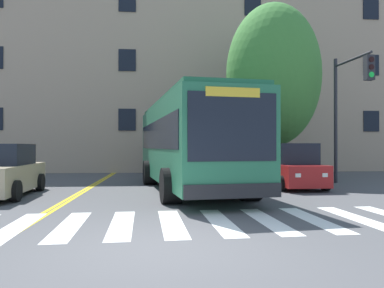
{
  "coord_description": "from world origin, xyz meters",
  "views": [
    {
      "loc": [
        -0.04,
        -6.19,
        1.69
      ],
      "look_at": [
        1.15,
        7.28,
        1.78
      ],
      "focal_mm": 35.0,
      "sensor_mm": 36.0,
      "label": 1
    }
  ],
  "objects_px": {
    "city_bus": "(189,142)",
    "car_black_behind_bus": "(169,160)",
    "car_red_far_lane": "(292,168)",
    "traffic_light_near_corner": "(348,97)",
    "street_tree_curbside_large": "(273,75)",
    "car_tan_near_lane": "(1,172)"
  },
  "relations": [
    {
      "from": "car_tan_near_lane",
      "to": "traffic_light_near_corner",
      "type": "height_order",
      "value": "traffic_light_near_corner"
    },
    {
      "from": "car_tan_near_lane",
      "to": "street_tree_curbside_large",
      "type": "height_order",
      "value": "street_tree_curbside_large"
    },
    {
      "from": "car_red_far_lane",
      "to": "traffic_light_near_corner",
      "type": "distance_m",
      "value": 4.26
    },
    {
      "from": "traffic_light_near_corner",
      "to": "street_tree_curbside_large",
      "type": "height_order",
      "value": "street_tree_curbside_large"
    },
    {
      "from": "traffic_light_near_corner",
      "to": "street_tree_curbside_large",
      "type": "bearing_deg",
      "value": 124.38
    },
    {
      "from": "city_bus",
      "to": "car_tan_near_lane",
      "type": "distance_m",
      "value": 6.69
    },
    {
      "from": "car_tan_near_lane",
      "to": "street_tree_curbside_large",
      "type": "xyz_separation_m",
      "value": [
        11.28,
        5.88,
        4.6
      ]
    },
    {
      "from": "car_tan_near_lane",
      "to": "car_black_behind_bus",
      "type": "xyz_separation_m",
      "value": [
        5.94,
        10.7,
        -0.0
      ]
    },
    {
      "from": "city_bus",
      "to": "car_black_behind_bus",
      "type": "xyz_separation_m",
      "value": [
        -0.54,
        9.44,
        -1.06
      ]
    },
    {
      "from": "car_red_far_lane",
      "to": "street_tree_curbside_large",
      "type": "height_order",
      "value": "street_tree_curbside_large"
    },
    {
      "from": "city_bus",
      "to": "car_black_behind_bus",
      "type": "relative_size",
      "value": 2.78
    },
    {
      "from": "car_black_behind_bus",
      "to": "traffic_light_near_corner",
      "type": "bearing_deg",
      "value": -46.97
    },
    {
      "from": "city_bus",
      "to": "traffic_light_near_corner",
      "type": "distance_m",
      "value": 7.5
    },
    {
      "from": "city_bus",
      "to": "car_black_behind_bus",
      "type": "height_order",
      "value": "city_bus"
    },
    {
      "from": "city_bus",
      "to": "car_red_far_lane",
      "type": "height_order",
      "value": "city_bus"
    },
    {
      "from": "car_black_behind_bus",
      "to": "car_red_far_lane",
      "type": "bearing_deg",
      "value": -62.04
    },
    {
      "from": "car_red_far_lane",
      "to": "traffic_light_near_corner",
      "type": "xyz_separation_m",
      "value": [
        2.85,
        0.86,
        3.05
      ]
    },
    {
      "from": "city_bus",
      "to": "car_red_far_lane",
      "type": "bearing_deg",
      "value": 4.94
    },
    {
      "from": "car_red_far_lane",
      "to": "street_tree_curbside_large",
      "type": "relative_size",
      "value": 0.4
    },
    {
      "from": "car_black_behind_bus",
      "to": "city_bus",
      "type": "bearing_deg",
      "value": -86.74
    },
    {
      "from": "car_red_far_lane",
      "to": "city_bus",
      "type": "bearing_deg",
      "value": -175.06
    },
    {
      "from": "city_bus",
      "to": "car_red_far_lane",
      "type": "distance_m",
      "value": 4.42
    }
  ]
}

